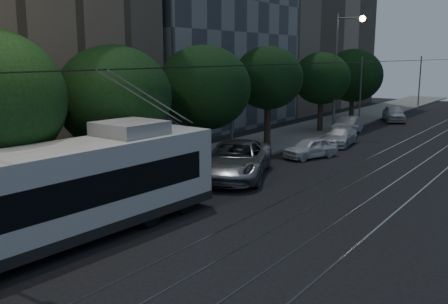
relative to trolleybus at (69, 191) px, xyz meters
name	(u,v)px	position (x,y,z in m)	size (l,w,h in m)	color
ground	(195,238)	(3.29, 2.48, -1.71)	(120.00, 120.00, 0.00)	black
sidewalk	(282,137)	(-4.21, 22.48, -1.63)	(5.00, 90.00, 0.15)	gray
tram_rails	(422,153)	(5.79, 22.48, -1.70)	(4.52, 90.00, 0.02)	gray
overhead_wires	(315,93)	(-1.68, 22.48, 1.76)	(2.23, 90.00, 6.00)	black
trolleybus	(69,191)	(0.00, 0.00, 0.00)	(3.16, 12.48, 5.63)	white
pickup_silver	(235,159)	(-0.41, 10.48, -0.80)	(3.03, 6.57, 1.83)	gray
car_white_a	(310,148)	(0.59, 17.12, -1.10)	(1.44, 3.59, 1.22)	silver
car_white_b	(340,136)	(0.41, 22.24, -1.10)	(1.71, 4.20, 1.22)	#BABABF
car_white_c	(348,126)	(-1.01, 27.22, -1.02)	(1.46, 4.20, 1.38)	#B9BABE
car_white_d	(394,114)	(-0.37, 37.11, -0.97)	(1.73, 4.31, 1.47)	silver
tree_1	(114,98)	(-3.21, 5.06, 2.56)	(5.07, 5.07, 6.56)	#2F241A
tree_2	(204,88)	(-3.21, 11.56, 2.64)	(5.11, 5.11, 6.66)	#2F241A
tree_3	(268,78)	(-3.21, 18.48, 2.91)	(4.57, 4.57, 6.70)	#2F241A
tree_4	(322,79)	(-3.21, 26.89, 2.58)	(4.54, 4.54, 6.36)	#2F241A
tree_5	(353,76)	(-3.71, 35.05, 2.54)	(5.42, 5.42, 6.70)	#2F241A
streetlamp_near	(2,34)	(-1.48, -1.03, 5.02)	(2.69, 0.44, 11.30)	slate
streetlamp_far	(341,62)	(-1.50, 26.49, 3.87)	(2.25, 0.44, 9.19)	slate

